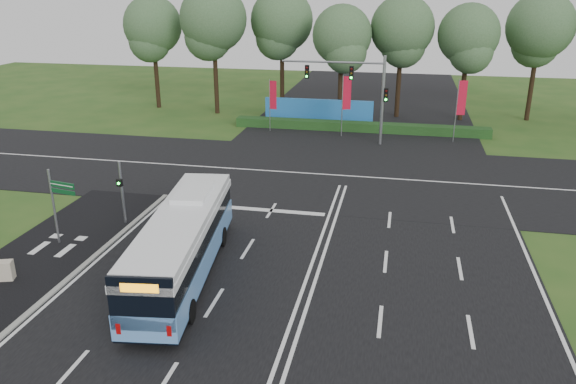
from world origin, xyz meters
name	(u,v)px	position (x,y,z in m)	size (l,w,h in m)	color
ground	(315,256)	(0.00, 0.00, 0.00)	(120.00, 120.00, 0.00)	#274E1A
road_main	(315,255)	(0.00, 0.00, 0.02)	(20.00, 120.00, 0.04)	black
road_cross	(343,176)	(0.00, 12.00, 0.03)	(120.00, 14.00, 0.05)	black
bike_path	(40,259)	(-12.50, -3.00, 0.03)	(5.00, 18.00, 0.06)	black
kerb_strip	(87,264)	(-10.10, -3.00, 0.06)	(0.25, 18.00, 0.12)	gray
city_bus	(183,243)	(-5.27, -3.13, 1.61)	(3.76, 11.37, 3.20)	#5C92D6
pedestrian_signal	(122,191)	(-10.57, 1.69, 1.90)	(0.31, 0.42, 3.47)	gray
street_sign	(58,198)	(-12.29, -1.29, 2.44)	(1.48, 0.37, 3.85)	gray
utility_cabinet	(7,271)	(-12.65, -5.01, 0.46)	(0.55, 0.46, 0.92)	#C2B59C
banner_flag_left	(272,98)	(-7.40, 22.89, 2.95)	(0.66, 0.17, 4.52)	gray
banner_flag_mid	(346,97)	(-1.11, 22.61, 3.33)	(0.71, 0.33, 5.14)	gray
banner_flag_right	(460,102)	(8.02, 22.40, 3.31)	(0.74, 0.24, 5.11)	gray
traffic_light_gantry	(360,86)	(0.21, 20.50, 4.66)	(8.41, 0.28, 7.00)	gray
hedge	(359,127)	(0.00, 24.50, 0.40)	(22.00, 1.20, 0.80)	#183914
blue_hoarding	(318,111)	(-4.00, 27.00, 1.10)	(10.00, 0.30, 2.20)	blue
eucalyptus_row	(371,26)	(0.19, 30.88, 8.47)	(49.06, 9.53, 12.22)	black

